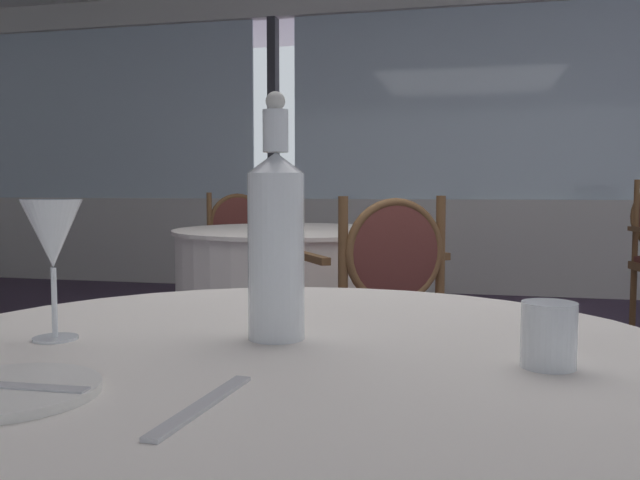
% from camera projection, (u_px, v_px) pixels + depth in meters
% --- Properties ---
extents(ground_plane, '(14.28, 14.28, 0.00)m').
position_uv_depth(ground_plane, '(410.00, 479.00, 2.23)').
color(ground_plane, '#47384C').
extents(window_wall_far, '(10.98, 0.14, 2.80)m').
position_uv_depth(window_wall_far, '(458.00, 170.00, 6.12)').
color(window_wall_far, silver).
rests_on(window_wall_far, ground_plane).
extents(side_plate, '(0.20, 0.20, 0.01)m').
position_uv_depth(side_plate, '(6.00, 391.00, 0.72)').
color(side_plate, white).
rests_on(side_plate, foreground_table).
extents(butter_knife, '(0.19, 0.03, 0.00)m').
position_uv_depth(butter_knife, '(5.00, 386.00, 0.72)').
color(butter_knife, silver).
rests_on(butter_knife, foreground_table).
extents(dinner_fork, '(0.03, 0.20, 0.00)m').
position_uv_depth(dinner_fork, '(203.00, 405.00, 0.68)').
color(dinner_fork, silver).
rests_on(dinner_fork, foreground_table).
extents(water_bottle, '(0.08, 0.08, 0.36)m').
position_uv_depth(water_bottle, '(276.00, 240.00, 0.98)').
color(water_bottle, white).
rests_on(water_bottle, foreground_table).
extents(wine_glass, '(0.09, 0.09, 0.20)m').
position_uv_depth(wine_glass, '(52.00, 236.00, 0.97)').
color(wine_glass, white).
rests_on(wine_glass, foreground_table).
extents(water_tumbler, '(0.07, 0.07, 0.08)m').
position_uv_depth(water_tumbler, '(549.00, 335.00, 0.83)').
color(water_tumbler, white).
rests_on(water_tumbler, foreground_table).
extents(background_table_0, '(1.26, 1.26, 0.74)m').
position_uv_depth(background_table_0, '(292.00, 298.00, 3.62)').
color(background_table_0, white).
rests_on(background_table_0, ground_plane).
extents(dining_chair_0_0, '(0.66, 0.64, 0.92)m').
position_uv_depth(dining_chair_0_0, '(243.00, 249.00, 4.58)').
color(dining_chair_0_0, brown).
rests_on(dining_chair_0_0, ground_plane).
extents(dining_chair_0_1, '(0.66, 0.64, 0.93)m').
position_uv_depth(dining_chair_0_1, '(379.00, 293.00, 2.62)').
color(dining_chair_0_1, brown).
rests_on(dining_chair_0_1, ground_plane).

